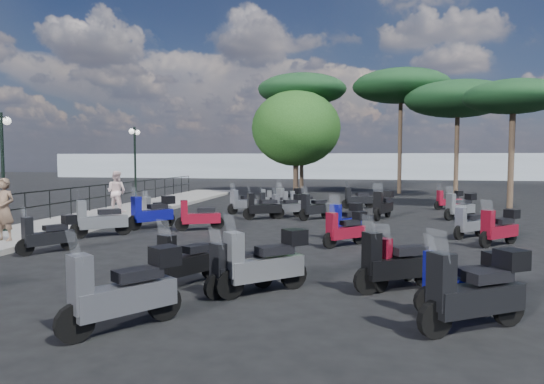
% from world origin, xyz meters
% --- Properties ---
extents(ground, '(120.00, 120.00, 0.00)m').
position_xyz_m(ground, '(0.00, 0.00, 0.00)').
color(ground, black).
rests_on(ground, ground).
extents(sidewalk, '(3.00, 30.00, 0.15)m').
position_xyz_m(sidewalk, '(-6.50, 3.00, 0.07)').
color(sidewalk, slate).
rests_on(sidewalk, ground).
extents(railing, '(0.04, 26.04, 1.10)m').
position_xyz_m(railing, '(-7.80, 2.80, 0.90)').
color(railing, black).
rests_on(railing, sidewalk).
extents(lamp_post_1, '(0.51, 1.06, 3.73)m').
position_xyz_m(lamp_post_1, '(-7.30, -2.23, 2.28)').
color(lamp_post_1, black).
rests_on(lamp_post_1, sidewalk).
extents(lamp_post_2, '(0.39, 1.12, 3.82)m').
position_xyz_m(lamp_post_2, '(-7.08, 6.41, 2.33)').
color(lamp_post_2, black).
rests_on(lamp_post_2, sidewalk).
extents(woman, '(0.66, 0.46, 1.75)m').
position_xyz_m(woman, '(-5.94, -3.90, 1.03)').
color(woman, brown).
rests_on(woman, sidewalk).
extents(pedestrian_far, '(0.91, 0.73, 1.76)m').
position_xyz_m(pedestrian_far, '(-6.37, 3.19, 1.03)').
color(pedestrian_far, beige).
rests_on(pedestrian_far, sidewalk).
extents(scooter_1, '(0.99, 1.38, 1.24)m').
position_xyz_m(scooter_1, '(-4.09, -4.60, 0.47)').
color(scooter_1, black).
rests_on(scooter_1, ground).
extents(scooter_2, '(1.49, 1.29, 1.48)m').
position_xyz_m(scooter_2, '(-4.13, -2.00, 0.51)').
color(scooter_2, black).
rests_on(scooter_2, ground).
extents(scooter_3, '(1.23, 1.58, 1.46)m').
position_xyz_m(scooter_3, '(-3.31, -0.01, 0.55)').
color(scooter_3, black).
rests_on(scooter_3, ground).
extents(scooter_4, '(0.85, 1.41, 1.21)m').
position_xyz_m(scooter_4, '(-4.09, 2.15, 0.46)').
color(scooter_4, black).
rests_on(scooter_4, ground).
extents(scooter_5, '(1.20, 1.37, 1.37)m').
position_xyz_m(scooter_5, '(-1.27, 4.96, 0.48)').
color(scooter_5, black).
rests_on(scooter_5, ground).
extents(scooter_6, '(1.28, 1.60, 1.49)m').
position_xyz_m(scooter_6, '(0.56, -9.49, 0.56)').
color(scooter_6, black).
rests_on(scooter_6, ground).
extents(scooter_7, '(0.94, 1.51, 1.32)m').
position_xyz_m(scooter_7, '(0.58, -7.01, 0.46)').
color(scooter_7, black).
rests_on(scooter_7, ground).
extents(scooter_8, '(1.56, 0.87, 1.32)m').
position_xyz_m(scooter_8, '(-1.57, -0.17, 0.46)').
color(scooter_8, black).
rests_on(scooter_8, ground).
extents(scooter_9, '(1.32, 1.12, 1.26)m').
position_xyz_m(scooter_9, '(0.84, 3.88, 0.47)').
color(scooter_9, black).
rests_on(scooter_9, ground).
extents(scooter_10, '(1.47, 0.61, 1.19)m').
position_xyz_m(scooter_10, '(0.87, 6.08, 0.41)').
color(scooter_10, black).
rests_on(scooter_10, ground).
extents(scooter_11, '(1.44, 0.82, 1.23)m').
position_xyz_m(scooter_11, '(0.37, 7.99, 0.43)').
color(scooter_11, black).
rests_on(scooter_11, ground).
extents(scooter_12, '(1.02, 1.31, 1.24)m').
position_xyz_m(scooter_12, '(1.69, -7.38, 0.43)').
color(scooter_12, black).
rests_on(scooter_12, ground).
extents(scooter_13, '(1.51, 1.39, 1.49)m').
position_xyz_m(scooter_13, '(2.14, -7.28, 0.56)').
color(scooter_13, black).
rests_on(scooter_13, ground).
extents(scooter_14, '(1.03, 1.51, 1.34)m').
position_xyz_m(scooter_14, '(3.37, -0.56, 0.51)').
color(scooter_14, black).
rests_on(scooter_14, ground).
extents(scooter_15, '(1.57, 0.94, 1.36)m').
position_xyz_m(scooter_15, '(-0.02, 3.12, 0.47)').
color(scooter_15, black).
rests_on(scooter_15, ground).
extents(scooter_16, '(1.20, 1.45, 1.37)m').
position_xyz_m(scooter_16, '(0.56, 6.36, 0.52)').
color(scooter_16, black).
rests_on(scooter_16, ground).
extents(scooter_17, '(1.32, 0.88, 1.19)m').
position_xyz_m(scooter_17, '(-0.12, 5.55, 0.41)').
color(scooter_17, black).
rests_on(scooter_17, ground).
extents(scooter_18, '(1.66, 1.17, 1.49)m').
position_xyz_m(scooter_18, '(5.44, -8.63, 0.56)').
color(scooter_18, black).
rests_on(scooter_18, ground).
extents(scooter_19, '(0.92, 1.41, 1.26)m').
position_xyz_m(scooter_19, '(4.48, -6.36, 0.44)').
color(scooter_19, black).
rests_on(scooter_19, ground).
extents(scooter_20, '(1.20, 1.22, 1.24)m').
position_xyz_m(scooter_20, '(3.42, -2.24, 0.47)').
color(scooter_20, black).
rests_on(scooter_20, ground).
extents(scooter_21, '(1.18, 1.34, 1.34)m').
position_xyz_m(scooter_21, '(2.02, 3.44, 0.47)').
color(scooter_21, black).
rests_on(scooter_21, ground).
extents(scooter_22, '(0.90, 1.76, 1.46)m').
position_xyz_m(scooter_22, '(4.72, 4.17, 0.55)').
color(scooter_22, black).
rests_on(scooter_22, ground).
extents(scooter_23, '(1.59, 0.82, 1.33)m').
position_xyz_m(scooter_23, '(3.66, 8.11, 0.46)').
color(scooter_23, black).
rests_on(scooter_23, ground).
extents(scooter_24, '(1.52, 0.78, 1.26)m').
position_xyz_m(scooter_24, '(5.44, -7.77, 0.48)').
color(scooter_24, black).
rests_on(scooter_24, ground).
extents(scooter_25, '(1.61, 1.05, 1.43)m').
position_xyz_m(scooter_25, '(4.49, -6.70, 0.50)').
color(scooter_25, black).
rests_on(scooter_25, ground).
extents(scooter_26, '(1.14, 1.17, 1.22)m').
position_xyz_m(scooter_26, '(7.11, -0.16, 0.42)').
color(scooter_26, black).
rests_on(scooter_26, ground).
extents(scooter_27, '(1.32, 1.25, 1.32)m').
position_xyz_m(scooter_27, '(7.64, -1.40, 0.50)').
color(scooter_27, black).
rests_on(scooter_27, ground).
extents(scooter_28, '(1.41, 1.21, 1.35)m').
position_xyz_m(scooter_28, '(7.74, 4.56, 0.51)').
color(scooter_28, black).
rests_on(scooter_28, ground).
extents(scooter_29, '(1.40, 0.79, 1.18)m').
position_xyz_m(scooter_29, '(7.94, 8.36, 0.45)').
color(scooter_29, black).
rests_on(scooter_29, ground).
extents(scooter_30, '(1.47, 0.61, 1.19)m').
position_xyz_m(scooter_30, '(0.03, 6.59, 0.41)').
color(scooter_30, black).
rests_on(scooter_30, ground).
extents(scooter_31, '(1.47, 0.61, 1.19)m').
position_xyz_m(scooter_31, '(-0.45, 7.50, 0.41)').
color(scooter_31, black).
rests_on(scooter_31, ground).
extents(scooter_32, '(1.47, 0.61, 1.19)m').
position_xyz_m(scooter_32, '(1.14, 6.37, 0.41)').
color(scooter_32, black).
rests_on(scooter_32, ground).
extents(broadleaf_tree, '(5.85, 5.85, 6.90)m').
position_xyz_m(broadleaf_tree, '(-0.44, 16.11, 4.41)').
color(broadleaf_tree, '#38281E').
rests_on(broadleaf_tree, ground).
extents(pine_0, '(6.61, 6.61, 8.53)m').
position_xyz_m(pine_0, '(6.43, 18.90, 7.36)').
color(pine_0, '#38281E').
rests_on(pine_0, ground).
extents(pine_1, '(6.61, 6.61, 7.33)m').
position_xyz_m(pine_1, '(9.76, 16.73, 6.15)').
color(pine_1, '#38281E').
rests_on(pine_1, ground).
extents(pine_2, '(6.16, 6.16, 8.27)m').
position_xyz_m(pine_2, '(-0.30, 18.09, 7.17)').
color(pine_2, '#38281E').
rests_on(pine_2, ground).
extents(pine_3, '(4.69, 4.69, 6.23)m').
position_xyz_m(pine_3, '(11.01, 9.65, 5.38)').
color(pine_3, '#38281E').
rests_on(pine_3, ground).
extents(distant_hills, '(70.00, 8.00, 3.00)m').
position_xyz_m(distant_hills, '(0.00, 45.00, 1.50)').
color(distant_hills, gray).
rests_on(distant_hills, ground).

